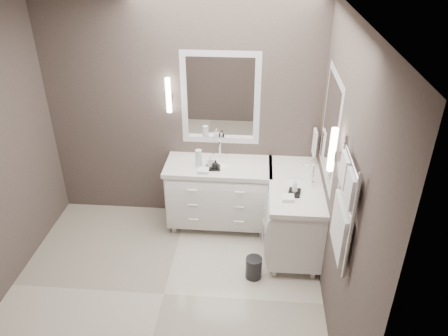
# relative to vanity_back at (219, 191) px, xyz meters

# --- Properties ---
(floor) EXTENTS (3.20, 3.00, 0.01)m
(floor) POSITION_rel_vanity_back_xyz_m (-0.45, -1.23, -0.49)
(floor) COLOR beige
(floor) RESTS_ON ground
(ceiling) EXTENTS (3.20, 3.00, 0.01)m
(ceiling) POSITION_rel_vanity_back_xyz_m (-0.45, -1.23, 2.22)
(ceiling) COLOR white
(ceiling) RESTS_ON wall_back
(wall_back) EXTENTS (3.20, 0.01, 2.70)m
(wall_back) POSITION_rel_vanity_back_xyz_m (-0.45, 0.28, 0.86)
(wall_back) COLOR #4B403C
(wall_back) RESTS_ON floor
(wall_front) EXTENTS (3.20, 0.01, 2.70)m
(wall_front) POSITION_rel_vanity_back_xyz_m (-0.45, -2.73, 0.86)
(wall_front) COLOR #4B403C
(wall_front) RESTS_ON floor
(wall_right) EXTENTS (0.01, 3.00, 2.70)m
(wall_right) POSITION_rel_vanity_back_xyz_m (1.15, -1.23, 0.86)
(wall_right) COLOR #4B403C
(wall_right) RESTS_ON floor
(vanity_back) EXTENTS (1.24, 0.59, 0.97)m
(vanity_back) POSITION_rel_vanity_back_xyz_m (0.00, 0.00, 0.00)
(vanity_back) COLOR white
(vanity_back) RESTS_ON floor
(vanity_right) EXTENTS (0.59, 1.24, 0.97)m
(vanity_right) POSITION_rel_vanity_back_xyz_m (0.88, -0.33, 0.00)
(vanity_right) COLOR white
(vanity_right) RESTS_ON floor
(mirror_back) EXTENTS (0.90, 0.02, 1.10)m
(mirror_back) POSITION_rel_vanity_back_xyz_m (-0.00, 0.26, 1.06)
(mirror_back) COLOR white
(mirror_back) RESTS_ON wall_back
(mirror_right) EXTENTS (0.02, 0.90, 1.10)m
(mirror_right) POSITION_rel_vanity_back_xyz_m (1.14, -0.43, 1.06)
(mirror_right) COLOR white
(mirror_right) RESTS_ON wall_right
(sconce_back) EXTENTS (0.06, 0.06, 0.40)m
(sconce_back) POSITION_rel_vanity_back_xyz_m (-0.58, 0.20, 1.11)
(sconce_back) COLOR white
(sconce_back) RESTS_ON wall_back
(sconce_right) EXTENTS (0.06, 0.06, 0.40)m
(sconce_right) POSITION_rel_vanity_back_xyz_m (1.08, -1.01, 1.11)
(sconce_right) COLOR white
(sconce_right) RESTS_ON wall_right
(towel_bar_corner) EXTENTS (0.03, 0.22, 0.30)m
(towel_bar_corner) POSITION_rel_vanity_back_xyz_m (1.09, 0.13, 0.63)
(towel_bar_corner) COLOR white
(towel_bar_corner) RESTS_ON wall_right
(towel_ladder) EXTENTS (0.06, 0.58, 0.90)m
(towel_ladder) POSITION_rel_vanity_back_xyz_m (1.10, -1.63, 0.91)
(towel_ladder) COLOR white
(towel_ladder) RESTS_ON wall_right
(waste_bin) EXTENTS (0.22, 0.22, 0.24)m
(waste_bin) POSITION_rel_vanity_back_xyz_m (0.45, -0.90, -0.36)
(waste_bin) COLOR black
(waste_bin) RESTS_ON floor
(amenity_tray_back) EXTENTS (0.17, 0.13, 0.02)m
(amenity_tray_back) POSITION_rel_vanity_back_xyz_m (-0.05, -0.10, 0.38)
(amenity_tray_back) COLOR black
(amenity_tray_back) RESTS_ON vanity_back
(amenity_tray_right) EXTENTS (0.15, 0.18, 0.02)m
(amenity_tray_right) POSITION_rel_vanity_back_xyz_m (0.84, -0.55, 0.38)
(amenity_tray_right) COLOR black
(amenity_tray_right) RESTS_ON vanity_right
(water_bottle) EXTENTS (0.08, 0.08, 0.21)m
(water_bottle) POSITION_rel_vanity_back_xyz_m (-0.22, -0.07, 0.47)
(water_bottle) COLOR silver
(water_bottle) RESTS_ON vanity_back
(soap_bottle_a) EXTENTS (0.07, 0.07, 0.15)m
(soap_bottle_a) POSITION_rel_vanity_back_xyz_m (-0.08, -0.08, 0.46)
(soap_bottle_a) COLOR white
(soap_bottle_a) RESTS_ON amenity_tray_back
(soap_bottle_b) EXTENTS (0.10, 0.10, 0.10)m
(soap_bottle_b) POSITION_rel_vanity_back_xyz_m (-0.02, -0.13, 0.44)
(soap_bottle_b) COLOR black
(soap_bottle_b) RESTS_ON amenity_tray_back
(soap_bottle_c) EXTENTS (0.06, 0.06, 0.14)m
(soap_bottle_c) POSITION_rel_vanity_back_xyz_m (0.84, -0.55, 0.46)
(soap_bottle_c) COLOR white
(soap_bottle_c) RESTS_ON amenity_tray_right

